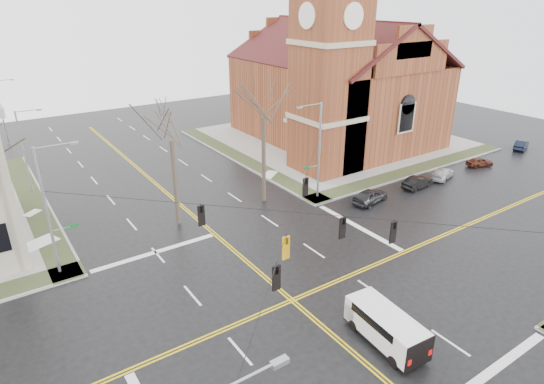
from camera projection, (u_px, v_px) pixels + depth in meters
ground at (292, 300)px, 28.69m from camera, size 120.00×120.00×0.00m
sidewalks at (292, 299)px, 28.66m from camera, size 80.00×80.00×0.17m
road_markings at (292, 300)px, 28.68m from camera, size 100.00×100.00×0.01m
church at (334, 76)px, 56.94m from camera, size 24.28×27.48×27.50m
signal_pole_ne at (318, 148)px, 41.30m from camera, size 2.75×0.22×9.00m
signal_pole_nw at (49, 208)px, 29.63m from camera, size 2.75×0.22×9.00m
span_wires at (294, 212)px, 26.23m from camera, size 23.02×23.02×0.03m
traffic_signals at (301, 228)px, 26.02m from camera, size 8.21×8.26×1.30m
streetlight_north_a at (25, 149)px, 42.70m from camera, size 2.30×0.20×8.00m
streetlight_north_b at (2, 109)px, 57.89m from camera, size 2.30×0.20×8.00m
cargo_van at (383, 324)px, 24.96m from camera, size 2.33×5.12×1.89m
parked_car_a at (370, 196)px, 42.01m from camera, size 4.20×2.29×1.36m
parked_car_b at (417, 182)px, 45.33m from camera, size 3.74×1.56×1.20m
parked_car_c at (442, 173)px, 47.71m from camera, size 4.17×2.63×1.12m
parked_car_d at (480, 162)px, 51.13m from camera, size 3.32×2.13×1.05m
parked_car_e at (521, 145)px, 56.81m from camera, size 3.80×2.39×1.18m
tree_nw_near at (171, 134)px, 35.26m from camera, size 4.00×4.00×10.78m
tree_ne at (263, 111)px, 39.11m from camera, size 4.00×4.00×11.84m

